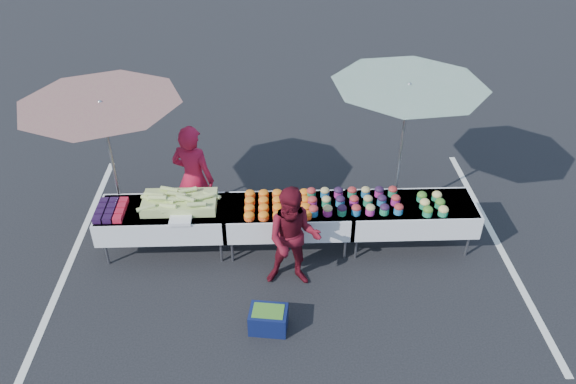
{
  "coord_description": "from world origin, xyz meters",
  "views": [
    {
      "loc": [
        -0.22,
        -6.52,
        5.49
      ],
      "look_at": [
        0.0,
        0.0,
        1.0
      ],
      "focal_mm": 35.0,
      "sensor_mm": 36.0,
      "label": 1
    }
  ],
  "objects_px": {
    "table_left": "(164,218)",
    "table_right": "(411,213)",
    "vendor": "(194,179)",
    "umbrella_left": "(102,115)",
    "customer": "(293,238)",
    "umbrella_right": "(408,97)",
    "storage_bin": "(268,319)",
    "table_center": "(288,216)"
  },
  "relations": [
    {
      "from": "table_left",
      "to": "table_right",
      "type": "xyz_separation_m",
      "value": [
        3.6,
        0.0,
        0.0
      ]
    },
    {
      "from": "vendor",
      "to": "umbrella_left",
      "type": "distance_m",
      "value": 1.61
    },
    {
      "from": "customer",
      "to": "umbrella_right",
      "type": "xyz_separation_m",
      "value": [
        1.69,
        1.52,
        1.31
      ]
    },
    {
      "from": "table_right",
      "to": "storage_bin",
      "type": "relative_size",
      "value": 3.59
    },
    {
      "from": "vendor",
      "to": "umbrella_left",
      "type": "bearing_deg",
      "value": 27.68
    },
    {
      "from": "storage_bin",
      "to": "table_center",
      "type": "bearing_deg",
      "value": 87.26
    },
    {
      "from": "customer",
      "to": "umbrella_left",
      "type": "distance_m",
      "value": 3.08
    },
    {
      "from": "umbrella_right",
      "to": "storage_bin",
      "type": "distance_m",
      "value": 3.67
    },
    {
      "from": "table_left",
      "to": "table_right",
      "type": "distance_m",
      "value": 3.6
    },
    {
      "from": "table_center",
      "to": "customer",
      "type": "xyz_separation_m",
      "value": [
        0.05,
        -0.75,
        0.18
      ]
    },
    {
      "from": "umbrella_left",
      "to": "umbrella_right",
      "type": "distance_m",
      "value": 4.26
    },
    {
      "from": "table_right",
      "to": "storage_bin",
      "type": "distance_m",
      "value": 2.68
    },
    {
      "from": "table_left",
      "to": "customer",
      "type": "distance_m",
      "value": 2.0
    },
    {
      "from": "table_right",
      "to": "customer",
      "type": "height_order",
      "value": "customer"
    },
    {
      "from": "customer",
      "to": "umbrella_left",
      "type": "bearing_deg",
      "value": 160.77
    },
    {
      "from": "table_center",
      "to": "umbrella_left",
      "type": "distance_m",
      "value": 2.93
    },
    {
      "from": "umbrella_left",
      "to": "storage_bin",
      "type": "xyz_separation_m",
      "value": [
        2.2,
        -2.0,
        -1.9
      ]
    },
    {
      "from": "table_right",
      "to": "storage_bin",
      "type": "height_order",
      "value": "table_right"
    },
    {
      "from": "table_left",
      "to": "vendor",
      "type": "bearing_deg",
      "value": 53.75
    },
    {
      "from": "umbrella_left",
      "to": "table_center",
      "type": "bearing_deg",
      "value": -9.09
    },
    {
      "from": "table_right",
      "to": "vendor",
      "type": "height_order",
      "value": "vendor"
    },
    {
      "from": "table_left",
      "to": "umbrella_right",
      "type": "distance_m",
      "value": 3.92
    },
    {
      "from": "vendor",
      "to": "storage_bin",
      "type": "distance_m",
      "value": 2.52
    },
    {
      "from": "table_center",
      "to": "storage_bin",
      "type": "bearing_deg",
      "value": -100.71
    },
    {
      "from": "table_center",
      "to": "table_right",
      "type": "distance_m",
      "value": 1.8
    },
    {
      "from": "table_left",
      "to": "table_center",
      "type": "bearing_deg",
      "value": 0.0
    },
    {
      "from": "umbrella_right",
      "to": "umbrella_left",
      "type": "bearing_deg",
      "value": -174.95
    },
    {
      "from": "vendor",
      "to": "storage_bin",
      "type": "bearing_deg",
      "value": 136.91
    },
    {
      "from": "customer",
      "to": "umbrella_left",
      "type": "xyz_separation_m",
      "value": [
        -2.55,
        1.15,
        1.29
      ]
    },
    {
      "from": "table_right",
      "to": "umbrella_left",
      "type": "bearing_deg",
      "value": 174.69
    },
    {
      "from": "customer",
      "to": "storage_bin",
      "type": "bearing_deg",
      "value": -107.28
    },
    {
      "from": "umbrella_right",
      "to": "storage_bin",
      "type": "bearing_deg",
      "value": -130.69
    },
    {
      "from": "table_left",
      "to": "table_right",
      "type": "bearing_deg",
      "value": 0.0
    },
    {
      "from": "table_left",
      "to": "table_right",
      "type": "relative_size",
      "value": 1.0
    },
    {
      "from": "table_center",
      "to": "umbrella_right",
      "type": "distance_m",
      "value": 2.42
    },
    {
      "from": "table_left",
      "to": "umbrella_left",
      "type": "height_order",
      "value": "umbrella_left"
    },
    {
      "from": "umbrella_right",
      "to": "storage_bin",
      "type": "relative_size",
      "value": 5.35
    },
    {
      "from": "table_right",
      "to": "customer",
      "type": "xyz_separation_m",
      "value": [
        -1.75,
        -0.75,
        0.18
      ]
    },
    {
      "from": "table_left",
      "to": "table_center",
      "type": "height_order",
      "value": "same"
    },
    {
      "from": "table_left",
      "to": "vendor",
      "type": "distance_m",
      "value": 0.75
    },
    {
      "from": "table_left",
      "to": "table_center",
      "type": "relative_size",
      "value": 1.0
    },
    {
      "from": "table_center",
      "to": "vendor",
      "type": "bearing_deg",
      "value": 158.51
    }
  ]
}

